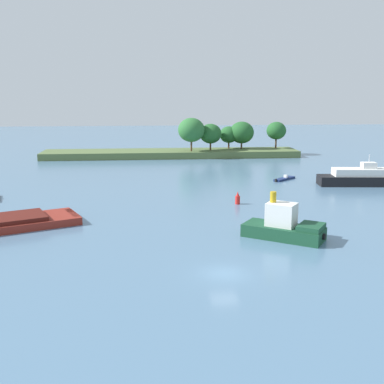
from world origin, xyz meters
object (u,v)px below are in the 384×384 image
object	(u,v)px
white_riverboat	(384,177)
small_motorboat	(284,179)
channel_buoy_red	(238,199)
tugboat	(285,227)

from	to	relation	value
white_riverboat	small_motorboat	bearing A→B (deg)	156.72
channel_buoy_red	tugboat	bearing A→B (deg)	-82.91
small_motorboat	channel_buoy_red	distance (m)	22.72
small_motorboat	channel_buoy_red	size ratio (longest dim) A/B	2.64
white_riverboat	channel_buoy_red	world-z (taller)	white_riverboat
white_riverboat	channel_buoy_red	bearing A→B (deg)	-157.11
tugboat	small_motorboat	size ratio (longest dim) A/B	1.88
tugboat	channel_buoy_red	xyz separation A→B (m)	(-2.14, 17.20, -0.54)
tugboat	channel_buoy_red	bearing A→B (deg)	97.09
small_motorboat	white_riverboat	bearing A→B (deg)	-23.28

